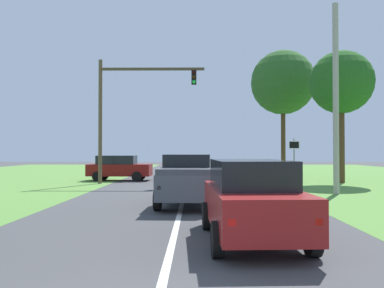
# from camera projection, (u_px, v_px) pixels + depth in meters

# --- Properties ---
(ground_plane) EXTENTS (120.00, 120.00, 0.00)m
(ground_plane) POSITION_uv_depth(u_px,v_px,m) (182.00, 206.00, 14.99)
(ground_plane) COLOR #424244
(red_suv_near) EXTENTS (2.25, 4.57, 1.87)m
(red_suv_near) POSITION_uv_depth(u_px,v_px,m) (251.00, 198.00, 9.15)
(red_suv_near) COLOR maroon
(red_suv_near) RESTS_ON ground_plane
(pickup_truck_lead) EXTENTS (2.34, 5.07, 1.95)m
(pickup_truck_lead) POSITION_uv_depth(u_px,v_px,m) (188.00, 179.00, 15.07)
(pickup_truck_lead) COLOR #4C515B
(pickup_truck_lead) RESTS_ON ground_plane
(traffic_light) EXTENTS (6.79, 0.40, 7.94)m
(traffic_light) POSITION_uv_depth(u_px,v_px,m) (127.00, 103.00, 25.17)
(traffic_light) COLOR brown
(traffic_light) RESTS_ON ground_plane
(keep_moving_sign) EXTENTS (0.60, 0.09, 2.77)m
(keep_moving_sign) POSITION_uv_depth(u_px,v_px,m) (294.00, 157.00, 21.69)
(keep_moving_sign) COLOR gray
(keep_moving_sign) RESTS_ON ground_plane
(oak_tree_right) EXTENTS (4.12, 4.12, 8.66)m
(oak_tree_right) POSITION_uv_depth(u_px,v_px,m) (341.00, 83.00, 25.77)
(oak_tree_right) COLOR #4C351E
(oak_tree_right) RESTS_ON ground_plane
(crossing_suv_far) EXTENTS (4.43, 2.14, 1.76)m
(crossing_suv_far) POSITION_uv_depth(u_px,v_px,m) (119.00, 167.00, 27.67)
(crossing_suv_far) COLOR maroon
(crossing_suv_far) RESTS_ON ground_plane
(utility_pole_right) EXTENTS (0.28, 0.28, 9.26)m
(utility_pole_right) POSITION_uv_depth(u_px,v_px,m) (336.00, 98.00, 19.02)
(utility_pole_right) COLOR #9E998E
(utility_pole_right) RESTS_ON ground_plane
(extra_tree_1) EXTENTS (5.19, 5.19, 10.24)m
(extra_tree_1) POSITION_uv_depth(u_px,v_px,m) (283.00, 83.00, 31.88)
(extra_tree_1) COLOR #4C351E
(extra_tree_1) RESTS_ON ground_plane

